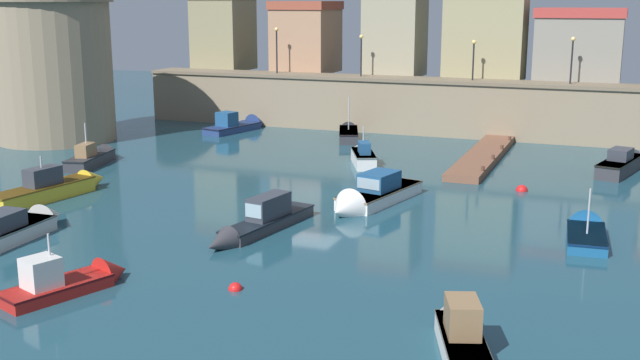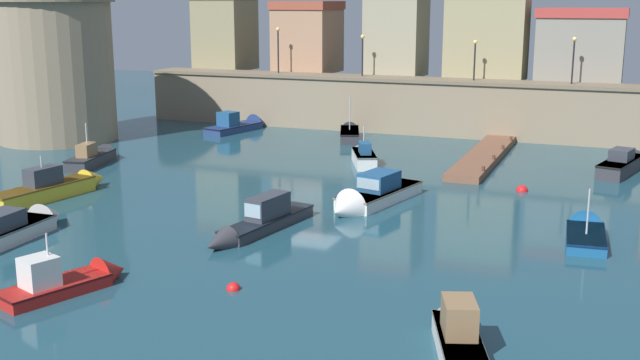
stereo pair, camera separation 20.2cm
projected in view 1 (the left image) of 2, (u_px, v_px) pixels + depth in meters
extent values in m
plane|color=#1E4756|center=(313.00, 195.00, 41.07)|extent=(119.41, 119.41, 0.00)
cube|color=gray|center=(417.00, 107.00, 60.03)|extent=(45.38, 2.95, 3.96)
cube|color=#73644F|center=(417.00, 80.00, 59.55)|extent=(45.38, 3.25, 0.24)
cube|color=gray|center=(224.00, 35.00, 68.98)|extent=(4.28, 4.67, 6.10)
cube|color=tan|center=(306.00, 41.00, 66.53)|extent=(4.70, 5.17, 5.27)
cube|color=#9D4834|center=(306.00, 5.00, 65.86)|extent=(4.89, 5.37, 0.70)
cube|color=#9D9477|center=(395.00, 28.00, 63.05)|extent=(4.41, 4.34, 7.67)
cube|color=tan|center=(485.00, 36.00, 60.28)|extent=(6.02, 3.72, 6.72)
cube|color=gray|center=(579.00, 50.00, 58.73)|extent=(6.16, 5.23, 4.78)
cube|color=#B53C37|center=(582.00, 13.00, 58.11)|extent=(6.40, 5.44, 0.70)
cylinder|color=gray|center=(53.00, 72.00, 56.17)|extent=(8.36, 8.36, 9.88)
cube|color=brown|center=(483.00, 156.00, 50.18)|extent=(2.05, 14.41, 0.43)
cylinder|color=#533527|center=(510.00, 141.00, 54.72)|extent=(0.20, 0.20, 0.70)
cylinder|color=#533527|center=(502.00, 150.00, 51.46)|extent=(0.20, 0.20, 0.70)
cylinder|color=#533527|center=(493.00, 160.00, 48.19)|extent=(0.20, 0.20, 0.70)
cylinder|color=#533527|center=(483.00, 172.00, 44.92)|extent=(0.20, 0.20, 0.70)
cylinder|color=black|center=(277.00, 52.00, 63.33)|extent=(0.12, 0.12, 3.36)
sphere|color=#F9D172|center=(276.00, 29.00, 62.92)|extent=(0.32, 0.32, 0.32)
cylinder|color=black|center=(361.00, 57.00, 60.82)|extent=(0.12, 0.12, 2.89)
sphere|color=#F9D172|center=(361.00, 37.00, 60.46)|extent=(0.32, 0.32, 0.32)
cylinder|color=black|center=(473.00, 62.00, 57.74)|extent=(0.12, 0.12, 2.64)
sphere|color=#F9D172|center=(474.00, 42.00, 57.41)|extent=(0.32, 0.32, 0.32)
cylinder|color=black|center=(572.00, 63.00, 55.23)|extent=(0.12, 0.12, 2.99)
sphere|color=#F9D172|center=(573.00, 39.00, 54.86)|extent=(0.32, 0.32, 0.32)
cube|color=#333338|center=(268.00, 223.00, 34.98)|extent=(2.14, 5.95, 0.52)
cone|color=#333338|center=(219.00, 244.00, 31.99)|extent=(1.37, 1.57, 1.16)
cube|color=black|center=(268.00, 218.00, 34.93)|extent=(2.18, 6.07, 0.08)
cube|color=#333842|center=(269.00, 206.00, 34.85)|extent=(1.30, 2.44, 1.00)
cube|color=#99B7C6|center=(254.00, 211.00, 33.87)|extent=(0.84, 0.19, 0.60)
cube|color=navy|center=(232.00, 128.00, 60.76)|extent=(2.83, 5.28, 0.55)
cone|color=navy|center=(258.00, 123.00, 63.30)|extent=(1.92, 1.74, 1.64)
cube|color=black|center=(232.00, 125.00, 60.71)|extent=(2.88, 5.39, 0.08)
cube|color=navy|center=(227.00, 119.00, 60.09)|extent=(1.55, 1.53, 1.08)
cube|color=#99B7C6|center=(232.00, 117.00, 60.59)|extent=(1.15, 0.32, 0.65)
cube|color=red|center=(56.00, 289.00, 27.02)|extent=(2.62, 4.00, 0.46)
cone|color=red|center=(114.00, 272.00, 28.73)|extent=(1.64, 1.45, 1.36)
cube|color=#4A0C0E|center=(56.00, 284.00, 26.97)|extent=(2.68, 4.08, 0.08)
cube|color=silver|center=(41.00, 272.00, 26.48)|extent=(1.36, 1.39, 1.04)
cube|color=#99B7C6|center=(56.00, 267.00, 26.88)|extent=(0.91, 0.38, 0.62)
cylinder|color=#B2B2B7|center=(50.00, 259.00, 26.67)|extent=(0.08, 0.08, 1.81)
cube|color=gold|center=(43.00, 193.00, 39.84)|extent=(2.27, 5.98, 0.79)
cone|color=gold|center=(94.00, 180.00, 42.85)|extent=(1.54, 1.58, 1.35)
cube|color=brown|center=(42.00, 186.00, 39.76)|extent=(2.32, 6.10, 0.08)
cube|color=#333842|center=(43.00, 176.00, 39.73)|extent=(1.17, 1.97, 0.92)
cylinder|color=#B2B2B7|center=(42.00, 171.00, 39.63)|extent=(0.08, 0.08, 1.50)
cube|color=#333338|center=(349.00, 135.00, 57.32)|extent=(2.78, 4.75, 0.73)
cone|color=#333338|center=(348.00, 128.00, 60.13)|extent=(1.61, 1.63, 1.25)
cube|color=black|center=(349.00, 130.00, 57.25)|extent=(2.83, 4.85, 0.08)
cylinder|color=#B2B2B7|center=(349.00, 113.00, 57.11)|extent=(0.08, 0.08, 2.40)
cube|color=silver|center=(5.00, 236.00, 32.87)|extent=(1.83, 4.90, 0.66)
cone|color=silver|center=(51.00, 217.00, 35.67)|extent=(1.59, 1.42, 1.53)
cube|color=#556562|center=(4.00, 229.00, 32.80)|extent=(1.87, 5.00, 0.08)
cube|color=#333842|center=(2.00, 220.00, 32.65)|extent=(1.30, 1.78, 0.72)
cube|color=#99B7C6|center=(16.00, 214.00, 33.44)|extent=(1.11, 0.11, 0.43)
cube|color=white|center=(363.00, 159.00, 48.41)|extent=(2.65, 3.89, 0.82)
cone|color=white|center=(359.00, 152.00, 50.68)|extent=(1.47, 1.42, 1.13)
cube|color=slate|center=(364.00, 153.00, 48.33)|extent=(2.70, 3.97, 0.08)
cube|color=navy|center=(364.00, 148.00, 47.90)|extent=(1.21, 1.60, 0.70)
cylinder|color=#B2B2B7|center=(363.00, 139.00, 48.36)|extent=(0.08, 0.08, 1.59)
cube|color=#333338|center=(90.00, 160.00, 48.22)|extent=(2.26, 4.66, 0.70)
cone|color=#333338|center=(109.00, 152.00, 50.93)|extent=(1.51, 1.49, 1.28)
cube|color=black|center=(90.00, 155.00, 48.15)|extent=(2.30, 4.75, 0.08)
cube|color=olive|center=(86.00, 150.00, 47.58)|extent=(1.05, 1.61, 0.78)
cube|color=#99B7C6|center=(91.00, 147.00, 48.28)|extent=(0.68, 0.20, 0.47)
cylinder|color=#B2B2B7|center=(86.00, 140.00, 47.55)|extent=(0.08, 0.08, 2.02)
cube|color=#333338|center=(620.00, 166.00, 46.11)|extent=(2.67, 5.44, 0.85)
cone|color=#333338|center=(635.00, 158.00, 48.70)|extent=(1.64, 1.69, 1.33)
cube|color=black|center=(620.00, 160.00, 46.03)|extent=(2.72, 5.55, 0.08)
cube|color=#333842|center=(621.00, 154.00, 45.90)|extent=(1.48, 1.89, 0.65)
cube|color=#99B7C6|center=(625.00, 151.00, 46.55)|extent=(0.97, 0.31, 0.39)
cube|color=silver|center=(462.00, 344.00, 22.47)|extent=(2.29, 3.78, 0.66)
cone|color=silver|center=(452.00, 314.00, 24.66)|extent=(1.38, 1.32, 1.11)
cube|color=#616258|center=(462.00, 335.00, 22.40)|extent=(2.34, 3.85, 0.08)
cube|color=olive|center=(463.00, 317.00, 22.34)|extent=(1.33, 1.64, 1.00)
cube|color=#99B7C6|center=(459.00, 306.00, 23.02)|extent=(0.80, 0.33, 0.60)
cube|color=#195689|center=(586.00, 238.00, 32.84)|extent=(1.83, 3.85, 0.49)
cone|color=#195689|center=(585.00, 223.00, 35.03)|extent=(1.55, 1.16, 1.47)
cube|color=#0A2248|center=(587.00, 233.00, 32.79)|extent=(1.87, 3.93, 0.08)
cylinder|color=#B2B2B7|center=(589.00, 211.00, 32.40)|extent=(0.08, 0.08, 1.93)
cube|color=white|center=(380.00, 195.00, 39.71)|extent=(3.09, 5.93, 0.65)
cone|color=white|center=(343.00, 210.00, 36.92)|extent=(2.05, 1.76, 1.79)
cube|color=#876E52|center=(380.00, 190.00, 39.65)|extent=(3.15, 6.05, 0.08)
cube|color=navy|center=(379.00, 181.00, 39.46)|extent=(1.86, 2.38, 0.89)
cube|color=#99B7C6|center=(368.00, 184.00, 38.60)|extent=(1.26, 0.34, 0.53)
sphere|color=#EA4C19|center=(471.00, 178.00, 45.05)|extent=(0.54, 0.54, 0.54)
sphere|color=red|center=(522.00, 191.00, 42.00)|extent=(0.64, 0.64, 0.64)
sphere|color=red|center=(235.00, 289.00, 27.66)|extent=(0.51, 0.51, 0.51)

